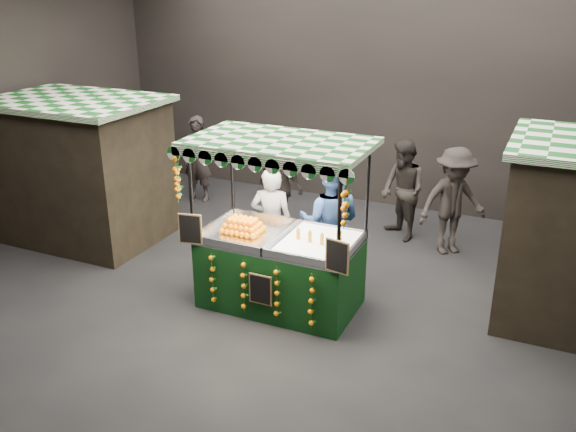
% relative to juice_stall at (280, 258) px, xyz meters
% --- Properties ---
extents(ground, '(12.00, 12.00, 0.00)m').
position_rel_juice_stall_xyz_m(ground, '(-0.04, -0.07, -0.79)').
color(ground, black).
rests_on(ground, ground).
extents(market_hall, '(12.10, 10.10, 5.05)m').
position_rel_juice_stall_xyz_m(market_hall, '(-0.04, -0.07, 2.59)').
color(market_hall, black).
rests_on(market_hall, ground).
extents(neighbour_stall_left, '(3.00, 2.20, 2.60)m').
position_rel_juice_stall_xyz_m(neighbour_stall_left, '(-4.44, 0.93, 0.52)').
color(neighbour_stall_left, black).
rests_on(neighbour_stall_left, ground).
extents(juice_stall, '(2.62, 1.54, 2.54)m').
position_rel_juice_stall_xyz_m(juice_stall, '(0.00, 0.00, 0.00)').
color(juice_stall, black).
rests_on(juice_stall, ground).
extents(vendor_grey, '(0.77, 0.60, 1.85)m').
position_rel_juice_stall_xyz_m(vendor_grey, '(-0.54, 0.84, 0.14)').
color(vendor_grey, gray).
rests_on(vendor_grey, ground).
extents(vendor_blue, '(1.14, 0.97, 2.04)m').
position_rel_juice_stall_xyz_m(vendor_blue, '(0.39, 1.03, 0.23)').
color(vendor_blue, navy).
rests_on(vendor_blue, ground).
extents(shopper_0, '(0.69, 0.47, 1.85)m').
position_rel_juice_stall_xyz_m(shopper_0, '(-3.58, 3.50, 0.14)').
color(shopper_0, '#2D2625').
rests_on(shopper_0, ground).
extents(shopper_1, '(1.15, 1.14, 1.87)m').
position_rel_juice_stall_xyz_m(shopper_1, '(0.97, 3.25, 0.15)').
color(shopper_1, black).
rests_on(shopper_1, ground).
extents(shopper_2, '(1.13, 0.73, 1.78)m').
position_rel_juice_stall_xyz_m(shopper_2, '(-1.22, 2.66, 0.10)').
color(shopper_2, black).
rests_on(shopper_2, ground).
extents(shopper_3, '(1.42, 1.33, 1.92)m').
position_rel_juice_stall_xyz_m(shopper_3, '(1.93, 2.98, 0.17)').
color(shopper_3, black).
rests_on(shopper_3, ground).
extents(shopper_4, '(0.93, 0.73, 1.67)m').
position_rel_juice_stall_xyz_m(shopper_4, '(-4.54, 2.37, 0.05)').
color(shopper_4, '#2A2622').
rests_on(shopper_4, ground).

